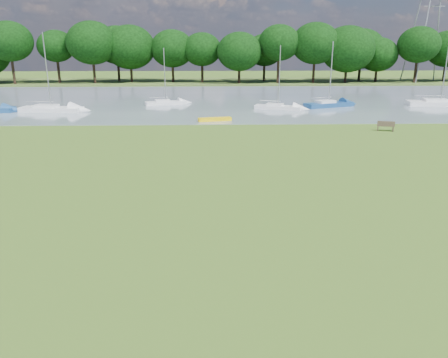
{
  "coord_description": "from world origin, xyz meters",
  "views": [
    {
      "loc": [
        -1.25,
        -20.73,
        7.7
      ],
      "look_at": [
        -0.66,
        -2.0,
        1.86
      ],
      "focal_mm": 35.0,
      "sensor_mm": 36.0,
      "label": 1
    }
  ],
  "objects_px": {
    "riverbank_bench": "(386,126)",
    "sailboat_7": "(328,103)",
    "sailboat_3": "(278,106)",
    "kayak": "(215,119)",
    "sailboat_5": "(440,102)",
    "sailboat_6": "(165,101)",
    "sailboat_0": "(50,107)"
  },
  "relations": [
    {
      "from": "riverbank_bench",
      "to": "sailboat_7",
      "type": "bearing_deg",
      "value": 112.9
    },
    {
      "from": "riverbank_bench",
      "to": "sailboat_3",
      "type": "height_order",
      "value": "sailboat_3"
    },
    {
      "from": "kayak",
      "to": "sailboat_5",
      "type": "distance_m",
      "value": 30.85
    },
    {
      "from": "sailboat_3",
      "to": "sailboat_6",
      "type": "bearing_deg",
      "value": -176.17
    },
    {
      "from": "sailboat_3",
      "to": "sailboat_0",
      "type": "bearing_deg",
      "value": -156.09
    },
    {
      "from": "kayak",
      "to": "sailboat_3",
      "type": "height_order",
      "value": "sailboat_3"
    },
    {
      "from": "sailboat_5",
      "to": "sailboat_7",
      "type": "xyz_separation_m",
      "value": [
        -14.58,
        -0.67,
        -0.03
      ]
    },
    {
      "from": "kayak",
      "to": "riverbank_bench",
      "type": "bearing_deg",
      "value": -32.28
    },
    {
      "from": "kayak",
      "to": "sailboat_3",
      "type": "bearing_deg",
      "value": 34.47
    },
    {
      "from": "sailboat_3",
      "to": "sailboat_6",
      "type": "relative_size",
      "value": 1.05
    },
    {
      "from": "sailboat_5",
      "to": "sailboat_3",
      "type": "bearing_deg",
      "value": -166.1
    },
    {
      "from": "sailboat_6",
      "to": "sailboat_0",
      "type": "bearing_deg",
      "value": -173.52
    },
    {
      "from": "sailboat_5",
      "to": "kayak",
      "type": "bearing_deg",
      "value": -152.4
    },
    {
      "from": "riverbank_bench",
      "to": "kayak",
      "type": "xyz_separation_m",
      "value": [
        -15.59,
        5.7,
        -0.25
      ]
    },
    {
      "from": "riverbank_bench",
      "to": "sailboat_5",
      "type": "distance_m",
      "value": 21.08
    },
    {
      "from": "riverbank_bench",
      "to": "kayak",
      "type": "bearing_deg",
      "value": 178.44
    },
    {
      "from": "kayak",
      "to": "sailboat_6",
      "type": "relative_size",
      "value": 0.48
    },
    {
      "from": "riverbank_bench",
      "to": "sailboat_6",
      "type": "bearing_deg",
      "value": 158.43
    },
    {
      "from": "sailboat_7",
      "to": "sailboat_6",
      "type": "bearing_deg",
      "value": 149.83
    },
    {
      "from": "sailboat_3",
      "to": "riverbank_bench",
      "type": "bearing_deg",
      "value": -38.98
    },
    {
      "from": "sailboat_7",
      "to": "sailboat_5",
      "type": "bearing_deg",
      "value": -19.82
    },
    {
      "from": "sailboat_6",
      "to": "kayak",
      "type": "bearing_deg",
      "value": -80.62
    },
    {
      "from": "sailboat_3",
      "to": "sailboat_5",
      "type": "relative_size",
      "value": 0.71
    },
    {
      "from": "kayak",
      "to": "sailboat_0",
      "type": "bearing_deg",
      "value": 147.34
    },
    {
      "from": "sailboat_3",
      "to": "sailboat_5",
      "type": "bearing_deg",
      "value": 28.04
    },
    {
      "from": "sailboat_0",
      "to": "riverbank_bench",
      "type": "bearing_deg",
      "value": -12.21
    },
    {
      "from": "sailboat_5",
      "to": "sailboat_7",
      "type": "bearing_deg",
      "value": -169.88
    },
    {
      "from": "kayak",
      "to": "sailboat_7",
      "type": "distance_m",
      "value": 17.49
    },
    {
      "from": "riverbank_bench",
      "to": "sailboat_7",
      "type": "height_order",
      "value": "sailboat_7"
    },
    {
      "from": "riverbank_bench",
      "to": "sailboat_0",
      "type": "xyz_separation_m",
      "value": [
        -34.78,
        12.85,
        0.05
      ]
    },
    {
      "from": "sailboat_3",
      "to": "sailboat_7",
      "type": "height_order",
      "value": "sailboat_7"
    },
    {
      "from": "sailboat_3",
      "to": "sailboat_6",
      "type": "height_order",
      "value": "sailboat_3"
    }
  ]
}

